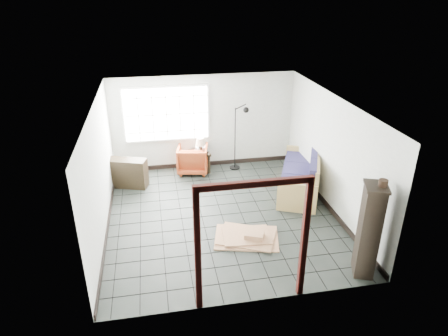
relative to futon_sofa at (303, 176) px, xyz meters
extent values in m
plane|color=black|center=(-2.22, -0.83, -0.38)|extent=(5.50, 5.50, 0.00)
cube|color=beige|center=(-2.22, 1.92, 0.92)|extent=(5.00, 0.02, 2.60)
cube|color=beige|center=(-2.22, -3.58, 0.92)|extent=(5.00, 0.02, 2.60)
cube|color=beige|center=(-4.72, -0.83, 0.92)|extent=(0.02, 5.50, 2.60)
cube|color=beige|center=(0.28, -0.83, 0.92)|extent=(0.02, 5.50, 2.60)
cube|color=white|center=(-2.22, -0.83, 2.22)|extent=(5.00, 5.50, 0.02)
cube|color=black|center=(-2.22, 1.90, -0.32)|extent=(4.95, 0.03, 0.12)
cube|color=black|center=(-4.70, -0.83, -0.32)|extent=(0.03, 5.45, 0.12)
cube|color=black|center=(0.26, -0.83, -0.32)|extent=(0.03, 5.45, 0.12)
cube|color=silver|center=(-3.22, 1.88, 1.22)|extent=(2.32, 0.06, 1.52)
cube|color=white|center=(-3.22, 1.84, 1.22)|extent=(2.20, 0.02, 1.40)
cube|color=#340E0C|center=(-3.07, -3.53, 0.67)|extent=(0.10, 0.08, 2.10)
cube|color=#340E0C|center=(-1.37, -3.53, 0.67)|extent=(0.10, 0.08, 2.10)
cube|color=#340E0C|center=(-2.22, -3.53, 1.77)|extent=(1.80, 0.08, 0.10)
cube|color=#AB8B4D|center=(-0.07, 0.03, -0.18)|extent=(1.71, 2.40, 0.40)
cube|color=#AB8B4D|center=(-0.53, -1.02, -0.02)|extent=(0.84, 0.42, 0.71)
cube|color=#AB8B4D|center=(0.39, 1.08, -0.02)|extent=(0.84, 0.42, 0.71)
cube|color=#AB8B4D|center=(0.30, -0.13, 0.23)|extent=(0.97, 2.08, 0.78)
cube|color=#1D193F|center=(-0.38, -0.63, 0.11)|extent=(1.02, 0.97, 0.18)
cube|color=#1D193F|center=(-0.09, -0.76, 0.38)|extent=(0.43, 0.72, 0.58)
cube|color=#1D193F|center=(-0.09, 0.04, 0.11)|extent=(1.02, 0.97, 0.18)
cube|color=#1D193F|center=(0.21, -0.09, 0.38)|extent=(0.43, 0.72, 0.58)
cube|color=#1D193F|center=(0.21, 0.71, 0.11)|extent=(1.02, 0.97, 0.18)
cube|color=#1D193F|center=(0.50, 0.58, 0.38)|extent=(0.43, 0.72, 0.58)
imported|color=brown|center=(-2.59, 1.57, 0.04)|extent=(0.93, 0.89, 0.83)
cube|color=black|center=(-2.39, 1.57, 0.17)|extent=(0.57, 0.57, 0.06)
cube|color=black|center=(-2.58, 1.34, -0.12)|extent=(0.06, 0.06, 0.52)
cube|color=black|center=(-2.16, 1.38, -0.12)|extent=(0.06, 0.06, 0.52)
cube|color=black|center=(-2.62, 1.76, -0.12)|extent=(0.06, 0.06, 0.52)
cube|color=black|center=(-2.20, 1.80, -0.12)|extent=(0.06, 0.06, 0.52)
cylinder|color=black|center=(-2.37, 1.55, 0.27)|extent=(0.10, 0.10, 0.14)
cylinder|color=black|center=(-2.37, 1.55, 0.39)|extent=(0.02, 0.02, 0.10)
cone|color=beige|center=(-2.37, 1.55, 0.50)|extent=(0.27, 0.27, 0.20)
cube|color=silver|center=(-2.32, 1.64, 0.25)|extent=(0.35, 0.30, 0.11)
cylinder|color=black|center=(-2.47, 1.61, 0.25)|extent=(0.03, 0.07, 0.07)
cylinder|color=black|center=(-1.41, 1.57, -0.36)|extent=(0.31, 0.31, 0.03)
cylinder|color=black|center=(-1.41, 1.57, 0.51)|extent=(0.03, 0.03, 1.74)
cylinder|color=black|center=(-1.28, 1.50, 1.42)|extent=(0.29, 0.05, 0.16)
sphere|color=black|center=(-1.15, 1.44, 1.35)|extent=(0.17, 0.17, 0.16)
cube|color=black|center=(-4.31, 0.99, 0.00)|extent=(1.03, 0.66, 0.75)
cube|color=black|center=(-4.31, 0.99, 0.01)|extent=(0.95, 0.59, 0.03)
cube|color=black|center=(-0.07, -3.23, 0.49)|extent=(0.46, 0.52, 1.75)
cube|color=black|center=(-0.07, -3.23, 1.37)|extent=(0.52, 0.58, 0.04)
cylinder|color=black|center=(0.01, -3.27, 1.45)|extent=(0.16, 0.16, 0.11)
cube|color=#9D704C|center=(-0.07, -0.19, -0.37)|extent=(0.54, 0.45, 0.02)
cube|color=black|center=(-0.32, -0.21, -0.20)|extent=(0.05, 0.41, 0.35)
cube|color=#9D704C|center=(0.19, -0.17, -0.20)|extent=(0.05, 0.41, 0.35)
cube|color=#9D704C|center=(-0.05, -0.39, -0.20)|extent=(0.52, 0.06, 0.35)
cube|color=#9D704C|center=(-0.08, 0.02, -0.20)|extent=(0.52, 0.06, 0.35)
cube|color=#9D704C|center=(-0.40, -0.21, 0.03)|extent=(0.22, 0.43, 0.14)
cube|color=#9D704C|center=(0.26, -0.16, 0.03)|extent=(0.22, 0.43, 0.14)
cube|color=#9D704C|center=(-1.87, -1.83, -0.36)|extent=(1.46, 1.19, 0.03)
cube|color=#9D704C|center=(-1.87, -1.83, -0.34)|extent=(1.37, 1.23, 0.03)
cube|color=#9D704C|center=(-1.87, -1.83, -0.31)|extent=(1.02, 0.77, 0.03)
cube|color=#9D704C|center=(-1.74, -1.92, -0.24)|extent=(0.46, 0.42, 0.11)
camera|label=1|loc=(-3.58, -8.45, 4.38)|focal=32.00mm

